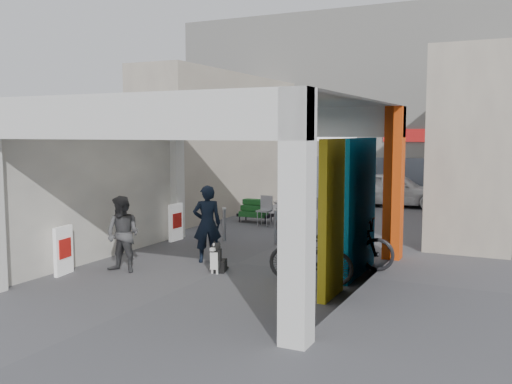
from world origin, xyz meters
The scene contains 21 objects.
ground centered at (0.00, 0.00, 0.00)m, with size 90.00×90.00×0.00m, color #4E4E52.
arcade_canopy centered at (0.54, -0.82, 2.30)m, with size 6.40×6.45×6.40m.
far_building centered at (0.00, 13.99, 3.99)m, with size 18.00×4.08×8.00m.
plaza_bldg_left centered at (-4.50, 7.50, 2.50)m, with size 2.00×9.00×5.00m, color #BFB59E.
plaza_bldg_right centered at (4.50, 7.50, 2.50)m, with size 2.00×9.00×5.00m, color #BFB59E.
bollard_left centered at (-1.56, 2.21, 0.44)m, with size 0.09×0.09×0.88m, color #92949A.
bollard_center centered at (-0.11, 2.37, 0.45)m, with size 0.09×0.09×0.91m, color #92949A.
bollard_right centered at (1.62, 2.34, 0.49)m, with size 0.09×0.09×0.99m, color #92949A.
advert_board_near centered at (-2.75, -2.45, 0.51)m, with size 0.17×0.56×1.00m.
advert_board_far centered at (-2.75, 1.66, 0.51)m, with size 0.12×0.55×1.00m.
cafe_set centered at (-1.14, 5.44, 0.33)m, with size 1.55×1.25×0.94m.
produce_stand centered at (-2.21, 5.47, 0.29)m, with size 1.11×0.60×0.73m.
crate_stack centered at (0.25, 8.24, 0.28)m, with size 0.55×0.49×0.56m.
border_collie centered at (0.02, -0.95, 0.27)m, with size 0.25×0.50×0.69m.
man_with_dog centered at (-0.68, -0.18, 0.87)m, with size 0.63×0.42×1.74m, color black.
man_back_turned centered at (-1.79, -1.74, 0.80)m, with size 0.78×0.60×1.60m, color #3F3F42.
man_elderly centered at (1.90, 1.42, 0.81)m, with size 0.79×0.51×1.61m, color #5584A5.
man_crates centered at (-0.35, 8.49, 0.93)m, with size 1.09×0.45×1.86m, color black.
bicycle_front centered at (2.30, 0.56, 0.55)m, with size 0.73×2.09×1.10m, color black.
bicycle_rear centered at (2.04, -0.86, 0.52)m, with size 0.49×1.73×1.04m, color black.
white_van centered at (1.02, 11.49, 0.68)m, with size 1.61×4.00×1.36m, color white.
Camera 1 is at (5.80, -11.08, 2.90)m, focal length 40.00 mm.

